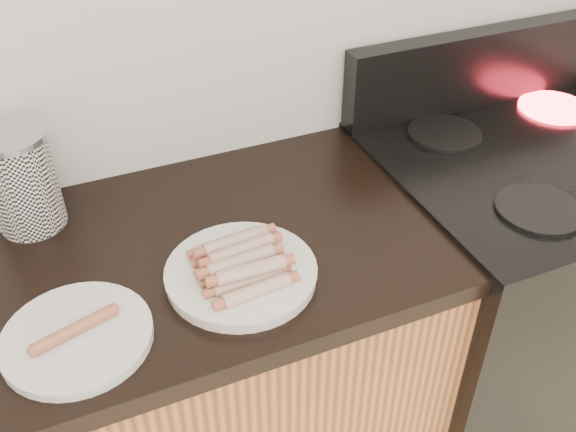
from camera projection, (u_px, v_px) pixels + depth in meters
name	position (u px, v px, depth m)	size (l,w,h in m)	color
stove	(507.00, 295.00, 1.77)	(0.76, 0.65, 0.91)	black
stove_panel	(480.00, 68.00, 1.65)	(0.76, 0.06, 0.20)	black
burner_near_left	(539.00, 209.00, 1.32)	(0.18, 0.18, 0.01)	black
burner_far_left	(445.00, 133.00, 1.57)	(0.18, 0.18, 0.01)	black
burner_far_right	(554.00, 108.00, 1.67)	(0.18, 0.18, 0.01)	#FF1E2D
main_plate	(241.00, 275.00, 1.17)	(0.27, 0.27, 0.02)	white
side_plate	(77.00, 337.00, 1.05)	(0.25, 0.25, 0.02)	silver
hotdog_pile	(241.00, 262.00, 1.15)	(0.12, 0.17, 0.05)	maroon
plain_sausages	(75.00, 329.00, 1.04)	(0.14, 0.06, 0.02)	#DC8044
canister	(22.00, 181.00, 1.24)	(0.13, 0.13, 0.21)	silver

